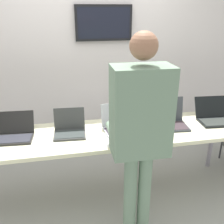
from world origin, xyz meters
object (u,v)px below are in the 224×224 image
(laptop_station_0, at_px, (16,132))
(laptop_station_1, at_px, (70,128))
(workbench, at_px, (102,137))
(person, at_px, (140,126))
(laptop_station_4, at_px, (214,116))
(laptop_station_3, at_px, (171,119))
(laptop_station_2, at_px, (121,124))

(laptop_station_0, distance_m, laptop_station_1, 0.52)
(workbench, relative_size, laptop_station_0, 8.74)
(workbench, relative_size, person, 1.72)
(laptop_station_4, height_order, person, person)
(laptop_station_3, bearing_deg, person, -130.07)
(laptop_station_4, xyz_separation_m, person, (-1.08, -0.67, 0.29))
(laptop_station_4, bearing_deg, workbench, -177.78)
(laptop_station_1, height_order, laptop_station_2, laptop_station_2)
(person, bearing_deg, laptop_station_0, 146.36)
(laptop_station_3, distance_m, laptop_station_4, 0.52)
(laptop_station_3, height_order, laptop_station_4, laptop_station_3)
(laptop_station_1, bearing_deg, laptop_station_0, 178.17)
(person, bearing_deg, workbench, 107.88)
(laptop_station_0, relative_size, person, 0.20)
(workbench, bearing_deg, laptop_station_1, 170.69)
(laptop_station_0, height_order, person, person)
(laptop_station_2, bearing_deg, workbench, -167.26)
(laptop_station_0, xyz_separation_m, laptop_station_3, (1.60, -0.02, 0.01))
(workbench, distance_m, person, 0.76)
(laptop_station_0, height_order, laptop_station_4, laptop_station_4)
(laptop_station_1, height_order, laptop_station_3, laptop_station_3)
(laptop_station_0, bearing_deg, laptop_station_4, -0.51)
(laptop_station_4, bearing_deg, laptop_station_1, 179.92)
(laptop_station_2, xyz_separation_m, laptop_station_3, (0.55, -0.00, 0.00))
(laptop_station_0, distance_m, laptop_station_2, 1.05)
(person, bearing_deg, laptop_station_4, 31.87)
(laptop_station_1, relative_size, laptop_station_2, 0.83)
(laptop_station_0, xyz_separation_m, laptop_station_1, (0.52, -0.02, 0.00))
(workbench, xyz_separation_m, laptop_station_2, (0.21, 0.05, 0.11))
(workbench, distance_m, laptop_station_4, 1.29)
(laptop_station_0, height_order, laptop_station_2, laptop_station_2)
(laptop_station_2, bearing_deg, laptop_station_1, 179.54)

